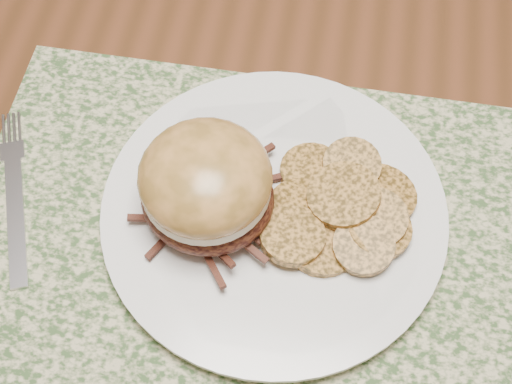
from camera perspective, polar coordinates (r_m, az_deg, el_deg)
dining_table at (r=0.67m, az=8.91°, el=-3.60°), size 1.50×0.90×0.75m
placemat at (r=0.57m, az=-1.16°, el=-3.69°), size 0.45×0.33×0.00m
dinner_plate at (r=0.57m, az=1.44°, el=-1.66°), size 0.26×0.26×0.02m
pork_sandwich at (r=0.53m, az=-4.01°, el=0.51°), size 0.12×0.12×0.08m
roasted_potatoes at (r=0.56m, az=6.92°, el=-1.42°), size 0.14×0.14×0.03m
fork at (r=0.62m, az=-18.73°, el=-0.15°), size 0.08×0.16×0.00m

